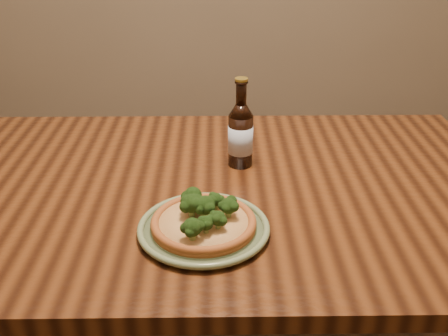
{
  "coord_description": "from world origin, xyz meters",
  "views": [
    {
      "loc": [
        0.08,
        -1.01,
        1.37
      ],
      "look_at": [
        0.1,
        0.05,
        0.82
      ],
      "focal_mm": 42.0,
      "sensor_mm": 36.0,
      "label": 1
    }
  ],
  "objects_px": {
    "table": "(184,217)",
    "plate": "(204,228)",
    "beer_bottle": "(241,134)",
    "pizza": "(204,220)"
  },
  "relations": [
    {
      "from": "plate",
      "to": "table",
      "type": "bearing_deg",
      "value": 104.97
    },
    {
      "from": "pizza",
      "to": "table",
      "type": "bearing_deg",
      "value": 105.05
    },
    {
      "from": "table",
      "to": "plate",
      "type": "bearing_deg",
      "value": -75.03
    },
    {
      "from": "table",
      "to": "beer_bottle",
      "type": "distance_m",
      "value": 0.25
    },
    {
      "from": "plate",
      "to": "beer_bottle",
      "type": "distance_m",
      "value": 0.33
    },
    {
      "from": "table",
      "to": "pizza",
      "type": "bearing_deg",
      "value": -74.95
    },
    {
      "from": "plate",
      "to": "beer_bottle",
      "type": "bearing_deg",
      "value": 74.15
    },
    {
      "from": "beer_bottle",
      "to": "table",
      "type": "bearing_deg",
      "value": -127.32
    },
    {
      "from": "plate",
      "to": "beer_bottle",
      "type": "relative_size",
      "value": 1.18
    },
    {
      "from": "table",
      "to": "beer_bottle",
      "type": "xyz_separation_m",
      "value": [
        0.14,
        0.11,
        0.18
      ]
    }
  ]
}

